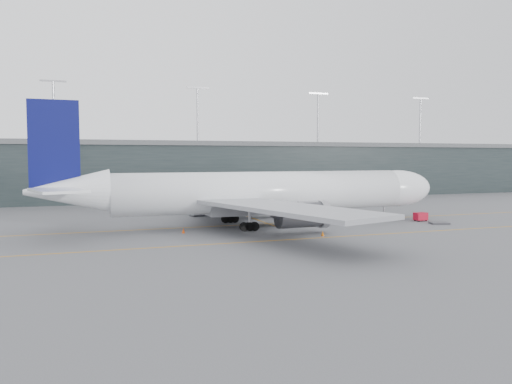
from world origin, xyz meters
name	(u,v)px	position (x,y,z in m)	size (l,w,h in m)	color
ground	(233,222)	(0.00, 0.00, 0.00)	(320.00, 320.00, 0.00)	#515155
taxiline_a	(240,225)	(0.00, -4.00, 0.01)	(160.00, 0.25, 0.02)	#C47D12
taxiline_b	(276,240)	(0.00, -20.00, 0.01)	(160.00, 0.25, 0.02)	#C47D12
taxiline_lead_main	(228,209)	(5.00, 20.00, 0.01)	(0.25, 60.00, 0.02)	#C47D12
terminal	(173,170)	(0.00, 58.00, 7.62)	(240.00, 36.00, 29.00)	black
main_aircraft	(261,193)	(3.05, -5.75, 5.36)	(67.86, 64.00, 19.09)	white
jet_bridge	(286,187)	(19.33, 22.23, 4.43)	(13.45, 43.02, 5.92)	#303036
gse_cart	(421,216)	(31.20, -9.64, 0.83)	(2.28, 1.53, 1.49)	#AD0C22
baggage_dolly	(439,223)	(31.70, -13.81, 0.17)	(2.91, 2.33, 0.29)	#35353A
uld_a	(195,212)	(-4.18, 10.26, 0.90)	(2.26, 2.02, 1.72)	#3C3C41
uld_b	(199,210)	(-3.37, 10.79, 1.06)	(2.59, 2.27, 2.02)	#3C3C41
uld_c	(214,210)	(-0.35, 10.88, 1.02)	(2.49, 2.18, 1.94)	#3C3C41
cone_nose	(415,217)	(32.30, -6.79, 0.34)	(0.43, 0.43, 0.68)	#F25F0D
cone_wing_stbd	(323,234)	(7.57, -18.83, 0.38)	(0.47, 0.47, 0.75)	#D5630B
cone_wing_port	(258,212)	(8.30, 10.12, 0.40)	(0.50, 0.50, 0.80)	#EC5B0D
cone_tail	(183,231)	(-10.40, -9.65, 0.38)	(0.48, 0.48, 0.76)	#E24A0C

